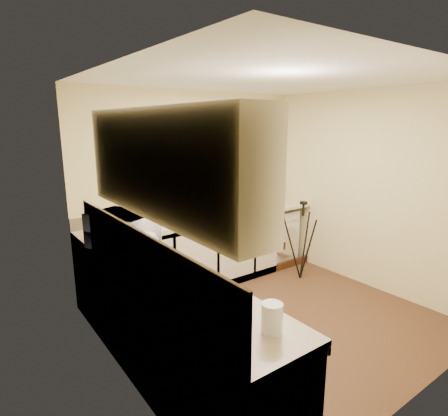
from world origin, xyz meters
TOP-DOWN VIEW (x-y plane):
  - floor at (0.00, 0.00)m, footprint 3.20×3.20m
  - ceiling at (0.00, 0.00)m, footprint 3.20×3.20m
  - wall_back at (0.00, 1.50)m, footprint 3.20×0.00m
  - wall_front at (0.00, -1.50)m, footprint 3.20×0.00m
  - wall_left at (-1.60, 0.00)m, footprint 0.00×3.00m
  - wall_right at (1.60, 0.00)m, footprint 0.00×3.00m
  - base_cabinet_back at (-0.33, 1.20)m, footprint 2.55×0.60m
  - base_cabinet_left at (-1.30, -0.30)m, footprint 0.54×2.40m
  - worktop_back at (0.00, 1.20)m, footprint 3.20×0.60m
  - worktop_left at (-1.30, -0.30)m, footprint 0.60×2.40m
  - upper_cabinet at (-1.44, -0.45)m, footprint 0.28×1.90m
  - splashback_left at (-1.59, -0.30)m, footprint 0.02×2.40m
  - splashback_back at (0.00, 1.49)m, footprint 3.20×0.02m
  - window_glass at (0.20, 1.49)m, footprint 1.50×0.02m
  - window_blind at (0.20, 1.46)m, footprint 1.50×0.02m
  - windowsill at (0.20, 1.43)m, footprint 1.60×0.14m
  - sink at (0.20, 1.20)m, footprint 0.82×0.46m
  - faucet at (0.20, 1.38)m, footprint 0.03×0.03m
  - washing_machine at (1.19, 1.25)m, footprint 0.58×0.56m
  - laptop at (-0.72, 1.24)m, footprint 0.35×0.33m
  - kettle at (-1.25, 0.28)m, footprint 0.15×0.15m
  - dish_rack at (0.80, 1.22)m, footprint 0.43×0.35m
  - tripod at (1.06, 0.56)m, footprint 0.67×0.67m
  - glass_jug at (-1.21, -1.25)m, footprint 0.12×0.12m
  - steel_jar at (-1.38, -0.53)m, footprint 0.09×0.09m
  - microwave at (-1.33, 0.64)m, footprint 0.62×0.72m
  - plant_a at (-0.40, 1.39)m, footprint 0.14×0.10m
  - plant_c at (0.19, 1.42)m, footprint 0.14×0.14m
  - plant_d at (0.47, 1.41)m, footprint 0.21×0.20m
  - soap_bottle_green at (0.76, 1.42)m, footprint 0.11×0.11m
  - soap_bottle_clear at (0.89, 1.42)m, footprint 0.10×0.10m
  - cup_back at (1.00, 1.28)m, footprint 0.16×0.16m
  - cup_left at (-1.35, -0.53)m, footprint 0.10×0.10m

SIDE VIEW (x-z plane):
  - floor at x=0.00m, z-range 0.00..0.00m
  - washing_machine at x=1.19m, z-range 0.00..0.79m
  - base_cabinet_back at x=-0.33m, z-range 0.00..0.86m
  - base_cabinet_left at x=-1.30m, z-range 0.00..0.86m
  - tripod at x=1.06m, z-range 0.00..1.06m
  - worktop_back at x=0.00m, z-range 0.86..0.90m
  - worktop_left at x=-1.30m, z-range 0.86..0.90m
  - sink at x=0.20m, z-range 0.90..0.93m
  - dish_rack at x=0.80m, z-range 0.90..0.96m
  - cup_left at x=-1.35m, z-range 0.90..0.99m
  - cup_back at x=1.00m, z-range 0.90..1.00m
  - laptop at x=-0.72m, z-range 0.85..1.07m
  - steel_jar at x=-1.38m, z-range 0.90..1.02m
  - splashback_back at x=0.00m, z-range 0.90..1.04m
  - glass_jug at x=-1.21m, z-range 0.90..1.08m
  - kettle at x=-1.25m, z-range 0.90..1.10m
  - faucet at x=0.20m, z-range 0.90..1.14m
  - windowsill at x=0.20m, z-range 1.02..1.05m
  - microwave at x=-1.33m, z-range 0.90..1.24m
  - splashback_left at x=-1.59m, z-range 0.90..1.35m
  - soap_bottle_clear at x=0.89m, z-range 1.05..1.23m
  - plant_d at x=0.47m, z-range 1.05..1.25m
  - plant_c at x=0.19m, z-range 1.05..1.27m
  - soap_bottle_green at x=0.76m, z-range 1.05..1.29m
  - plant_a at x=-0.40m, z-range 1.05..1.29m
  - wall_back at x=0.00m, z-range -0.38..2.83m
  - wall_front at x=0.00m, z-range -0.38..2.83m
  - wall_left at x=-1.60m, z-range -0.27..2.73m
  - wall_right at x=1.60m, z-range -0.27..2.73m
  - window_glass at x=0.20m, z-range 1.05..2.05m
  - upper_cabinet at x=-1.44m, z-range 1.45..2.15m
  - window_blind at x=0.20m, z-range 1.80..2.05m
  - ceiling at x=0.00m, z-range 2.45..2.45m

